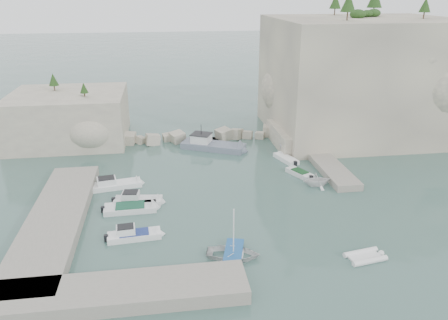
{
  "coord_description": "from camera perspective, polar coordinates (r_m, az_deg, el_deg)",
  "views": [
    {
      "loc": [
        -6.47,
        -38.95,
        20.82
      ],
      "look_at": [
        0.0,
        6.0,
        3.0
      ],
      "focal_mm": 35.0,
      "sensor_mm": 36.0,
      "label": 1
    }
  ],
  "objects": [
    {
      "name": "ground",
      "position": [
        44.64,
        1.1,
        -6.38
      ],
      "size": [
        400.0,
        400.0,
        0.0
      ],
      "primitive_type": "plane",
      "color": "#43645C",
      "rests_on": "ground"
    },
    {
      "name": "cliff_east",
      "position": [
        69.7,
        17.26,
        10.3
      ],
      "size": [
        26.0,
        22.0,
        17.0
      ],
      "primitive_type": "cube",
      "color": "beige",
      "rests_on": "ground"
    },
    {
      "name": "cliff_terrace",
      "position": [
        63.29,
        10.17,
        3.07
      ],
      "size": [
        8.0,
        10.0,
        2.5
      ],
      "primitive_type": "cube",
      "color": "beige",
      "rests_on": "ground"
    },
    {
      "name": "outcrop_west",
      "position": [
        67.63,
        -19.52,
        5.34
      ],
      "size": [
        16.0,
        14.0,
        7.0
      ],
      "primitive_type": "cube",
      "color": "beige",
      "rests_on": "ground"
    },
    {
      "name": "quay_west",
      "position": [
        44.3,
        -21.12,
        -7.39
      ],
      "size": [
        5.0,
        24.0,
        1.1
      ],
      "primitive_type": "cube",
      "color": "#9E9689",
      "rests_on": "ground"
    },
    {
      "name": "quay_south",
      "position": [
        33.52,
        -13.06,
        -16.45
      ],
      "size": [
        18.0,
        4.0,
        1.1
      ],
      "primitive_type": "cube",
      "color": "#9E9689",
      "rests_on": "ground"
    },
    {
      "name": "ledge_east",
      "position": [
        56.68,
        13.05,
        -0.27
      ],
      "size": [
        3.0,
        16.0,
        0.8
      ],
      "primitive_type": "cube",
      "color": "#9E9689",
      "rests_on": "ground"
    },
    {
      "name": "breakwater",
      "position": [
        64.42,
        -2.91,
        3.2
      ],
      "size": [
        28.0,
        3.0,
        1.4
      ],
      "primitive_type": "cube",
      "color": "beige",
      "rests_on": "ground"
    },
    {
      "name": "motorboat_b",
      "position": [
        46.62,
        -11.12,
        -5.54
      ],
      "size": [
        5.57,
        2.41,
        1.4
      ],
      "primitive_type": null,
      "rotation": [
        0.0,
        0.0,
        -0.12
      ],
      "color": "silver",
      "rests_on": "ground"
    },
    {
      "name": "motorboat_a",
      "position": [
        50.74,
        -14.02,
        -3.49
      ],
      "size": [
        6.61,
        3.01,
        1.4
      ],
      "primitive_type": null,
      "rotation": [
        0.0,
        0.0,
        0.18
      ],
      "color": "white",
      "rests_on": "ground"
    },
    {
      "name": "motorboat_d",
      "position": [
        40.54,
        -11.6,
        -9.97
      ],
      "size": [
        5.26,
        1.95,
        1.4
      ],
      "primitive_type": null,
      "rotation": [
        0.0,
        0.0,
        0.08
      ],
      "color": "white",
      "rests_on": "ground"
    },
    {
      "name": "motorboat_c",
      "position": [
        45.32,
        -12.11,
        -6.45
      ],
      "size": [
        5.73,
        2.22,
        0.7
      ],
      "primitive_type": null,
      "rotation": [
        0.0,
        0.0,
        0.03
      ],
      "color": "silver",
      "rests_on": "ground"
    },
    {
      "name": "rowboat",
      "position": [
        37.26,
        1.23,
        -12.56
      ],
      "size": [
        5.13,
        4.22,
        0.92
      ],
      "primitive_type": "imported",
      "rotation": [
        0.0,
        0.0,
        1.31
      ],
      "color": "white",
      "rests_on": "ground"
    },
    {
      "name": "inflatable_dinghy",
      "position": [
        38.89,
        17.93,
        -12.13
      ],
      "size": [
        3.7,
        2.25,
        0.44
      ],
      "primitive_type": null,
      "rotation": [
        0.0,
        0.0,
        0.17
      ],
      "color": "white",
      "rests_on": "ground"
    },
    {
      "name": "tender_east_a",
      "position": [
        50.74,
        12.0,
        -3.3
      ],
      "size": [
        3.33,
        2.9,
        1.7
      ],
      "primitive_type": "imported",
      "rotation": [
        0.0,
        0.0,
        1.61
      ],
      "color": "white",
      "rests_on": "ground"
    },
    {
      "name": "tender_east_b",
      "position": [
        53.11,
        9.84,
        -1.99
      ],
      "size": [
        2.98,
        4.19,
        0.7
      ],
      "primitive_type": null,
      "rotation": [
        0.0,
        0.0,
        2.03
      ],
      "color": "silver",
      "rests_on": "ground"
    },
    {
      "name": "tender_east_c",
      "position": [
        57.37,
        8.09,
        -0.08
      ],
      "size": [
        2.73,
        4.65,
        0.7
      ],
      "primitive_type": null,
      "rotation": [
        0.0,
        0.0,
        1.89
      ],
      "color": "white",
      "rests_on": "ground"
    },
    {
      "name": "tender_east_d",
      "position": [
        60.43,
        9.27,
        0.98
      ],
      "size": [
        4.93,
        2.37,
        1.83
      ],
      "primitive_type": "imported",
      "rotation": [
        0.0,
        0.0,
        1.7
      ],
      "color": "white",
      "rests_on": "ground"
    },
    {
      "name": "work_boat",
      "position": [
        60.97,
        -1.41,
        1.45
      ],
      "size": [
        9.94,
        6.75,
        2.2
      ],
      "primitive_type": null,
      "rotation": [
        0.0,
        0.0,
        -0.45
      ],
      "color": "slate",
      "rests_on": "ground"
    },
    {
      "name": "rowboat_mast",
      "position": [
        35.89,
        1.27,
        -9.16
      ],
      "size": [
        0.1,
        0.1,
        4.2
      ],
      "primitive_type": "cylinder",
      "color": "white",
      "rests_on": "rowboat"
    },
    {
      "name": "vegetation",
      "position": [
        67.92,
        13.49,
        18.43
      ],
      "size": [
        53.48,
        13.88,
        13.4
      ],
      "color": "#1E4219",
      "rests_on": "ground"
    }
  ]
}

